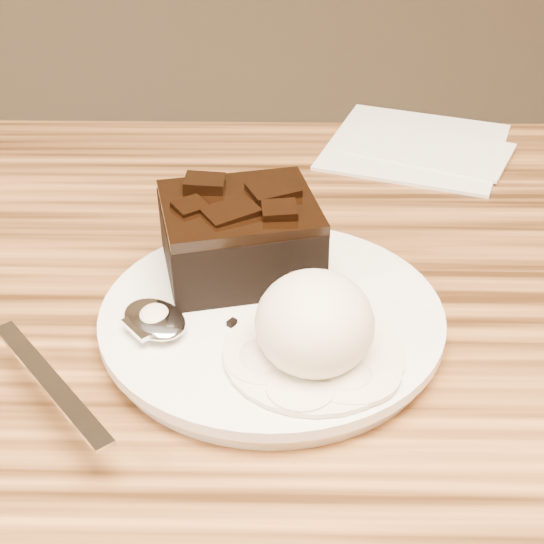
{
  "coord_description": "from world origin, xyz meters",
  "views": [
    {
      "loc": [
        0.08,
        -0.35,
        1.07
      ],
      "look_at": [
        0.07,
        0.07,
        0.79
      ],
      "focal_mm": 53.92,
      "sensor_mm": 36.0,
      "label": 1
    }
  ],
  "objects_px": {
    "plate": "(272,322)",
    "spoon": "(155,322)",
    "ice_cream_scoop": "(315,323)",
    "napkin": "(416,145)",
    "brownie": "(240,241)"
  },
  "relations": [
    {
      "from": "spoon",
      "to": "plate",
      "type": "bearing_deg",
      "value": -23.57
    },
    {
      "from": "spoon",
      "to": "ice_cream_scoop",
      "type": "bearing_deg",
      "value": -54.1
    },
    {
      "from": "plate",
      "to": "spoon",
      "type": "height_order",
      "value": "spoon"
    },
    {
      "from": "plate",
      "to": "brownie",
      "type": "height_order",
      "value": "brownie"
    },
    {
      "from": "spoon",
      "to": "napkin",
      "type": "relative_size",
      "value": 1.21
    },
    {
      "from": "napkin",
      "to": "brownie",
      "type": "bearing_deg",
      "value": -122.62
    },
    {
      "from": "brownie",
      "to": "ice_cream_scoop",
      "type": "height_order",
      "value": "ice_cream_scoop"
    },
    {
      "from": "plate",
      "to": "brownie",
      "type": "distance_m",
      "value": 0.06
    },
    {
      "from": "plate",
      "to": "napkin",
      "type": "bearing_deg",
      "value": 65.48
    },
    {
      "from": "brownie",
      "to": "plate",
      "type": "bearing_deg",
      "value": -65.11
    },
    {
      "from": "brownie",
      "to": "spoon",
      "type": "relative_size",
      "value": 0.52
    },
    {
      "from": "plate",
      "to": "ice_cream_scoop",
      "type": "distance_m",
      "value": 0.06
    },
    {
      "from": "ice_cream_scoop",
      "to": "plate",
      "type": "bearing_deg",
      "value": 118.97
    },
    {
      "from": "brownie",
      "to": "spoon",
      "type": "bearing_deg",
      "value": -126.19
    },
    {
      "from": "spoon",
      "to": "napkin",
      "type": "height_order",
      "value": "spoon"
    }
  ]
}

